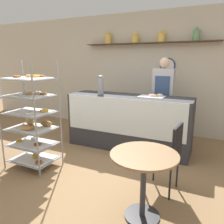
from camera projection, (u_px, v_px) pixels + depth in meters
name	position (u px, v px, depth m)	size (l,w,h in m)	color
ground_plane	(101.00, 174.00, 3.25)	(14.00, 14.00, 0.00)	olive
back_wall	(149.00, 73.00, 5.02)	(10.00, 0.30, 2.70)	beige
display_counter	(128.00, 122.00, 4.12)	(2.29, 0.67, 1.01)	#333338
pastry_rack	(32.00, 119.00, 3.32)	(0.74, 0.54, 1.66)	gray
person_worker	(163.00, 98.00, 4.28)	(0.40, 0.23, 1.70)	#282833
cafe_table	(144.00, 170.00, 2.24)	(0.70, 0.70, 0.73)	#262628
cafe_chair	(169.00, 151.00, 2.69)	(0.42, 0.42, 0.90)	black
coffee_carafe	(101.00, 85.00, 4.12)	(0.12, 0.12, 0.36)	gray
donut_tray_counter	(153.00, 96.00, 3.87)	(0.45, 0.31, 0.05)	white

